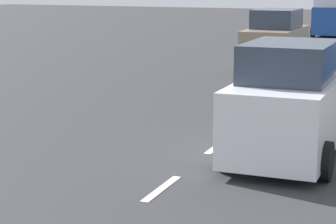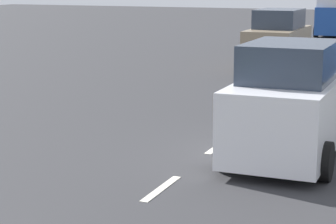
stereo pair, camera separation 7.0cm
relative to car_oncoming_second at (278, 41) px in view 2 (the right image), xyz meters
The scene contains 3 objects.
ground_plane 1.91m from the car_oncoming_second, ahead, with size 96.00×96.00×0.00m, color #333335.
car_oncoming_second is the anchor object (origin of this frame).
car_outgoing_ahead 12.78m from the car_oncoming_second, 76.02° to the right, with size 1.98×3.91×2.20m.
Camera 2 is at (3.97, -3.63, 3.35)m, focal length 69.97 mm.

